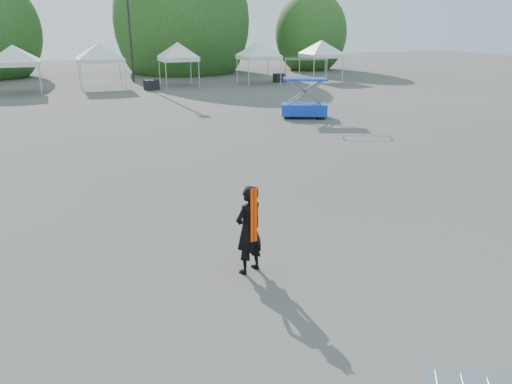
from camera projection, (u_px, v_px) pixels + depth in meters
name	position (u px, v px, depth m)	size (l,w,h in m)	color
ground	(200.00, 228.00, 12.46)	(120.00, 120.00, 0.00)	#474442
light_pole_east	(128.00, 12.00, 39.88)	(0.60, 0.25, 9.80)	black
tree_mid_e	(182.00, 21.00, 48.33)	(5.12, 5.12, 7.79)	#382314
tree_far_e	(311.00, 33.00, 51.42)	(3.84, 3.84, 5.84)	#382314
tent_d	(12.00, 49.00, 34.22)	(4.57, 4.57, 3.88)	silver
tent_e	(99.00, 47.00, 36.97)	(4.65, 4.65, 3.88)	silver
tent_f	(178.00, 46.00, 38.27)	(3.88, 3.88, 3.88)	silver
tent_g	(259.00, 45.00, 39.65)	(4.15, 4.15, 3.88)	silver
tent_h	(322.00, 44.00, 41.94)	(4.12, 4.12, 3.88)	silver
man	(249.00, 230.00, 10.00)	(0.80, 0.69, 1.86)	black
scissor_lift	(305.00, 88.00, 26.02)	(2.65, 2.07, 3.06)	#0D56B1
crate_mid	(152.00, 85.00, 36.97)	(0.94, 0.73, 0.73)	black
crate_east	(279.00, 78.00, 41.82)	(0.89, 0.69, 0.69)	black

